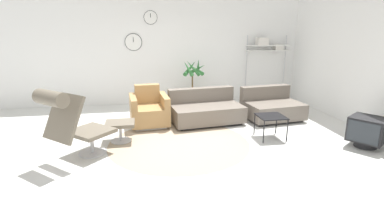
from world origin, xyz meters
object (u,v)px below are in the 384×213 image
(armchair_red, at_px, (149,111))
(crt_television, at_px, (367,131))
(couch_second, at_px, (271,108))
(shelf_unit, at_px, (268,47))
(lounge_chair, at_px, (70,118))
(ottoman, at_px, (120,127))
(couch_low, at_px, (205,111))
(potted_plant, at_px, (193,83))
(side_table, at_px, (271,118))

(armchair_red, distance_m, crt_television, 4.02)
(couch_second, bearing_deg, shelf_unit, -115.80)
(lounge_chair, relative_size, ottoman, 2.26)
(armchair_red, bearing_deg, ottoman, 53.25)
(couch_low, bearing_deg, armchair_red, -6.41)
(crt_television, relative_size, potted_plant, 0.57)
(lounge_chair, height_order, shelf_unit, shelf_unit)
(shelf_unit, bearing_deg, potted_plant, -171.47)
(crt_television, xyz_separation_m, potted_plant, (-2.42, 3.17, 0.33))
(side_table, bearing_deg, armchair_red, 152.06)
(potted_plant, bearing_deg, couch_second, -41.42)
(armchair_red, distance_m, side_table, 2.44)
(shelf_unit, bearing_deg, armchair_red, -152.97)
(armchair_red, height_order, couch_second, armchair_red)
(lounge_chair, bearing_deg, shelf_unit, 78.56)
(side_table, relative_size, potted_plant, 0.39)
(shelf_unit, bearing_deg, side_table, -111.27)
(armchair_red, distance_m, potted_plant, 1.80)
(couch_second, distance_m, crt_television, 2.03)
(ottoman, height_order, crt_television, crt_television)
(armchair_red, xyz_separation_m, side_table, (2.16, -1.14, 0.08))
(couch_second, distance_m, shelf_unit, 2.13)
(couch_low, bearing_deg, lounge_chair, 26.35)
(couch_low, xyz_separation_m, couch_second, (1.49, -0.02, 0.00))
(armchair_red, relative_size, side_table, 1.81)
(couch_second, relative_size, shelf_unit, 0.73)
(side_table, bearing_deg, crt_television, -25.57)
(couch_low, bearing_deg, ottoman, 19.48)
(ottoman, relative_size, crt_television, 0.71)
(armchair_red, bearing_deg, side_table, 147.51)
(armchair_red, relative_size, couch_second, 0.68)
(couch_second, bearing_deg, crt_television, 108.99)
(lounge_chair, xyz_separation_m, crt_television, (4.77, -0.26, -0.40))
(lounge_chair, xyz_separation_m, shelf_unit, (4.44, 3.22, 0.78))
(lounge_chair, distance_m, armchair_red, 2.00)
(side_table, bearing_deg, couch_low, 129.67)
(crt_television, height_order, shelf_unit, shelf_unit)
(armchair_red, height_order, couch_low, armchair_red)
(side_table, distance_m, crt_television, 1.58)
(couch_second, bearing_deg, armchair_red, -7.18)
(side_table, bearing_deg, lounge_chair, -172.87)
(side_table, distance_m, potted_plant, 2.69)
(lounge_chair, height_order, crt_television, lounge_chair)
(lounge_chair, height_order, couch_second, lounge_chair)
(couch_low, relative_size, side_table, 3.28)
(lounge_chair, distance_m, crt_television, 4.79)
(ottoman, bearing_deg, crt_television, -13.29)
(crt_television, bearing_deg, potted_plant, 2.79)
(armchair_red, xyz_separation_m, couch_low, (1.19, 0.02, -0.05))
(ottoman, relative_size, potted_plant, 0.41)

